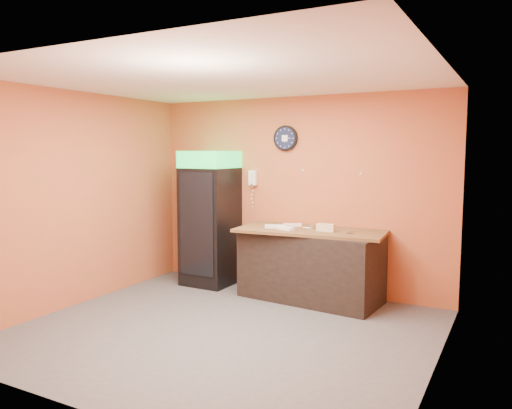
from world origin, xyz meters
The scene contains 15 objects.
floor centered at (0.00, 0.00, 0.00)m, with size 4.50×4.50×0.00m, color #47474C.
back_wall centered at (0.00, 2.00, 1.40)m, with size 4.50×0.02×2.80m, color #BD5135.
left_wall centered at (-2.25, 0.00, 1.40)m, with size 0.02×4.00×2.80m, color #BD5135.
right_wall centered at (2.25, 0.00, 1.40)m, with size 0.02×4.00×2.80m, color #BD5135.
ceiling centered at (0.00, 0.00, 2.80)m, with size 4.50×4.00×0.02m, color white.
beverage_cooler centered at (-1.26, 1.60, 0.99)m, with size 0.72×0.73×2.03m.
prep_counter centered at (0.40, 1.59, 0.47)m, with size 1.87×0.83×0.93m, color black.
wall_clock centered at (-0.16, 1.97, 2.21)m, with size 0.37×0.06×0.37m.
wall_phone centered at (-0.69, 1.95, 1.62)m, with size 0.12×0.11×0.22m.
butcher_paper centered at (0.40, 1.59, 0.95)m, with size 1.99×0.89×0.04m, color brown.
sub_roll_stack centered at (0.64, 1.50, 1.02)m, with size 0.24×0.09×0.10m.
wrapped_sandwich_left centered at (-0.08, 1.46, 0.99)m, with size 0.28×0.11×0.04m, color white.
wrapped_sandwich_mid centered at (0.11, 1.38, 0.99)m, with size 0.26×0.10×0.04m, color white.
wrapped_sandwich_right centered at (0.07, 1.71, 0.99)m, with size 0.25×0.10×0.04m, color white.
kitchen_tool centered at (0.41, 1.61, 1.00)m, with size 0.05×0.05×0.05m, color silver.
Camera 1 is at (2.89, -4.63, 2.02)m, focal length 35.00 mm.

